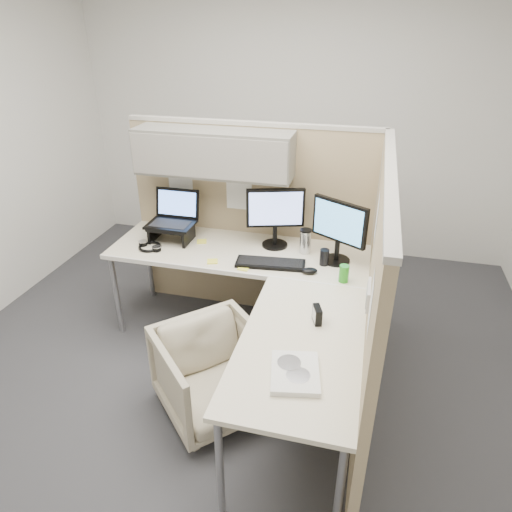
% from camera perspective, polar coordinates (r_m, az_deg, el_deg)
% --- Properties ---
extents(ground, '(4.50, 4.50, 0.00)m').
position_cam_1_polar(ground, '(3.47, -2.71, -14.26)').
color(ground, '#323237').
rests_on(ground, ground).
extents(partition_back, '(2.00, 0.36, 1.63)m').
position_cam_1_polar(partition_back, '(3.65, -2.59, 8.12)').
color(partition_back, tan).
rests_on(partition_back, ground).
extents(partition_right, '(0.07, 2.03, 1.63)m').
position_cam_1_polar(partition_right, '(2.82, 14.34, -5.33)').
color(partition_right, tan).
rests_on(partition_right, ground).
extents(desk, '(2.00, 1.98, 0.73)m').
position_cam_1_polar(desk, '(3.13, -0.12, -3.72)').
color(desk, beige).
rests_on(desk, ground).
extents(office_chair, '(0.87, 0.87, 0.66)m').
position_cam_1_polar(office_chair, '(3.00, -5.36, -13.93)').
color(office_chair, '#B6A991').
rests_on(office_chair, ground).
extents(monitor_left, '(0.43, 0.20, 0.47)m').
position_cam_1_polar(monitor_left, '(3.46, 2.44, 5.39)').
color(monitor_left, black).
rests_on(monitor_left, desk).
extents(monitor_right, '(0.40, 0.25, 0.47)m').
position_cam_1_polar(monitor_right, '(3.28, 10.33, 3.61)').
color(monitor_right, black).
rests_on(monitor_right, desk).
extents(laptop_station, '(0.36, 0.31, 0.38)m').
position_cam_1_polar(laptop_station, '(3.69, -10.38, 4.21)').
color(laptop_station, black).
rests_on(laptop_station, desk).
extents(keyboard, '(0.51, 0.22, 0.02)m').
position_cam_1_polar(keyboard, '(3.29, 1.81, -0.94)').
color(keyboard, black).
rests_on(keyboard, desk).
extents(mouse, '(0.13, 0.10, 0.04)m').
position_cam_1_polar(mouse, '(3.20, 6.71, -1.84)').
color(mouse, black).
rests_on(mouse, desk).
extents(travel_mug, '(0.09, 0.09, 0.19)m').
position_cam_1_polar(travel_mug, '(3.45, 6.19, 1.86)').
color(travel_mug, silver).
rests_on(travel_mug, desk).
extents(soda_can_green, '(0.07, 0.07, 0.12)m').
position_cam_1_polar(soda_can_green, '(3.12, 10.93, -2.17)').
color(soda_can_green, '#268C1E').
rests_on(soda_can_green, desk).
extents(soda_can_silver, '(0.07, 0.07, 0.12)m').
position_cam_1_polar(soda_can_silver, '(3.31, 8.54, -0.15)').
color(soda_can_silver, black).
rests_on(soda_can_silver, desk).
extents(sticky_note_b, '(0.08, 0.08, 0.01)m').
position_cam_1_polar(sticky_note_b, '(3.25, -1.53, -1.50)').
color(sticky_note_b, yellow).
rests_on(sticky_note_b, desk).
extents(sticky_note_c, '(0.10, 0.10, 0.01)m').
position_cam_1_polar(sticky_note_c, '(3.66, -6.80, 1.83)').
color(sticky_note_c, yellow).
rests_on(sticky_note_c, desk).
extents(sticky_note_a, '(0.10, 0.10, 0.01)m').
position_cam_1_polar(sticky_note_a, '(3.35, -5.47, -0.67)').
color(sticky_note_a, yellow).
rests_on(sticky_note_a, desk).
extents(headphones, '(0.23, 0.23, 0.03)m').
position_cam_1_polar(headphones, '(3.62, -13.13, 1.17)').
color(headphones, black).
rests_on(headphones, desk).
extents(paper_stack, '(0.29, 0.34, 0.03)m').
position_cam_1_polar(paper_stack, '(2.35, 4.90, -14.33)').
color(paper_stack, white).
rests_on(paper_stack, desk).
extents(desk_clock, '(0.07, 0.11, 0.10)m').
position_cam_1_polar(desk_clock, '(2.70, 7.63, -7.29)').
color(desk_clock, black).
rests_on(desk_clock, desk).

